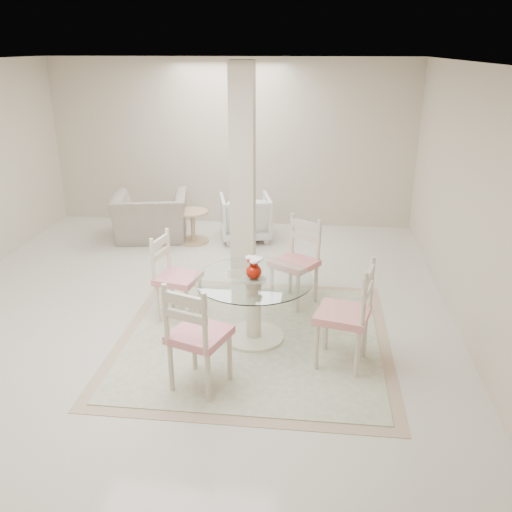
# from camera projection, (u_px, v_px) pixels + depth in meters

# --- Properties ---
(ground) EXTENTS (7.00, 7.00, 0.00)m
(ground) POSITION_uv_depth(u_px,v_px,m) (185.00, 315.00, 6.14)
(ground) COLOR beige
(ground) RESTS_ON ground
(room_shell) EXTENTS (6.02, 7.02, 2.71)m
(room_shell) POSITION_uv_depth(u_px,v_px,m) (176.00, 151.00, 5.47)
(room_shell) COLOR beige
(room_shell) RESTS_ON ground
(column) EXTENTS (0.30, 0.30, 2.70)m
(column) POSITION_uv_depth(u_px,v_px,m) (243.00, 174.00, 6.80)
(column) COLOR beige
(column) RESTS_ON ground
(area_rug) EXTENTS (2.80, 2.80, 0.02)m
(area_rug) POSITION_uv_depth(u_px,v_px,m) (254.00, 338.00, 5.64)
(area_rug) COLOR tan
(area_rug) RESTS_ON ground
(dining_table) EXTENTS (1.19, 1.19, 0.69)m
(dining_table) POSITION_uv_depth(u_px,v_px,m) (254.00, 309.00, 5.52)
(dining_table) COLOR beige
(dining_table) RESTS_ON ground
(red_vase) EXTENTS (0.18, 0.17, 0.24)m
(red_vase) POSITION_uv_depth(u_px,v_px,m) (254.00, 267.00, 5.35)
(red_vase) COLOR #A41405
(red_vase) RESTS_ON dining_table
(dining_chair_east) EXTENTS (0.56, 0.56, 1.16)m
(dining_chair_east) POSITION_uv_depth(u_px,v_px,m) (351.00, 307.00, 4.96)
(dining_chair_east) COLOR beige
(dining_chair_east) RESTS_ON ground
(dining_chair_north) EXTENTS (0.63, 0.63, 1.13)m
(dining_chair_north) POSITION_uv_depth(u_px,v_px,m) (298.00, 255.00, 6.25)
(dining_chair_north) COLOR beige
(dining_chair_north) RESTS_ON ground
(dining_chair_west) EXTENTS (0.51, 0.51, 1.08)m
(dining_chair_west) POSITION_uv_depth(u_px,v_px,m) (172.00, 270.00, 5.89)
(dining_chair_west) COLOR #F6EDCA
(dining_chair_west) RESTS_ON ground
(dining_chair_south) EXTENTS (0.59, 0.59, 1.15)m
(dining_chair_south) POSITION_uv_depth(u_px,v_px,m) (195.00, 330.00, 4.59)
(dining_chair_south) COLOR beige
(dining_chair_south) RESTS_ON ground
(recliner_taupe) EXTENTS (1.28, 1.16, 0.72)m
(recliner_taupe) POSITION_uv_depth(u_px,v_px,m) (151.00, 217.00, 8.44)
(recliner_taupe) COLOR gray
(recliner_taupe) RESTS_ON ground
(armchair_white) EXTENTS (0.91, 0.93, 0.70)m
(armchair_white) POSITION_uv_depth(u_px,v_px,m) (245.00, 217.00, 8.46)
(armchair_white) COLOR white
(armchair_white) RESTS_ON ground
(side_table) EXTENTS (0.48, 0.48, 0.50)m
(side_table) POSITION_uv_depth(u_px,v_px,m) (193.00, 228.00, 8.34)
(side_table) COLOR tan
(side_table) RESTS_ON ground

